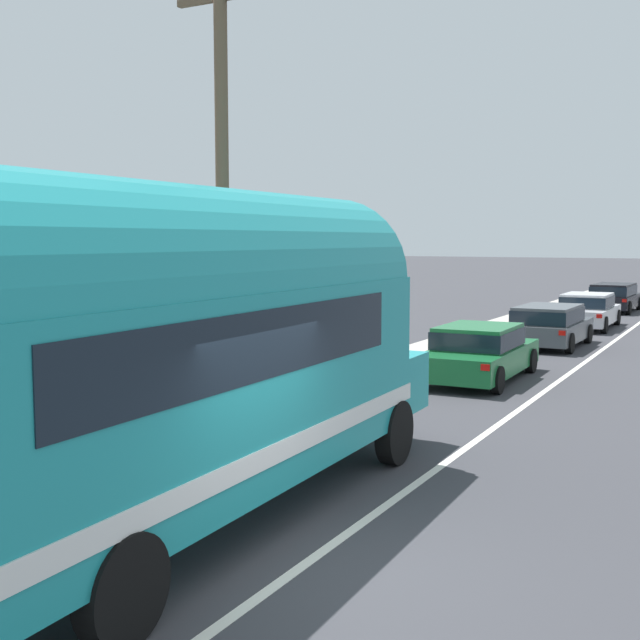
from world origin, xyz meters
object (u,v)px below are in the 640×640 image
(car_lead, at_px, (479,350))
(car_third, at_px, (587,309))
(car_second, at_px, (550,323))
(painted_bus, at_px, (168,343))
(utility_pole, at_px, (222,187))
(car_fourth, at_px, (614,296))

(car_lead, height_order, car_third, same)
(car_lead, distance_m, car_second, 7.06)
(car_third, bearing_deg, painted_bus, -90.37)
(car_second, distance_m, car_third, 6.45)
(utility_pole, distance_m, car_lead, 8.55)
(car_lead, height_order, car_fourth, same)
(utility_pole, relative_size, car_second, 1.96)
(utility_pole, bearing_deg, painted_bus, -61.66)
(car_lead, relative_size, car_third, 1.00)
(painted_bus, relative_size, car_third, 2.28)
(car_lead, bearing_deg, car_fourth, 89.88)
(car_lead, distance_m, car_third, 13.50)
(car_third, relative_size, car_fourth, 1.05)
(utility_pole, bearing_deg, car_fourth, 84.86)
(utility_pole, bearing_deg, car_third, 82.41)
(painted_bus, relative_size, car_second, 2.51)
(utility_pole, xyz_separation_m, car_lead, (2.55, 7.29, -3.68))
(utility_pole, height_order, car_third, utility_pole)
(utility_pole, height_order, car_lead, utility_pole)
(car_lead, bearing_deg, painted_bus, -89.76)
(painted_bus, distance_m, car_fourth, 33.72)
(utility_pole, xyz_separation_m, car_fourth, (2.60, 28.86, -3.64))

